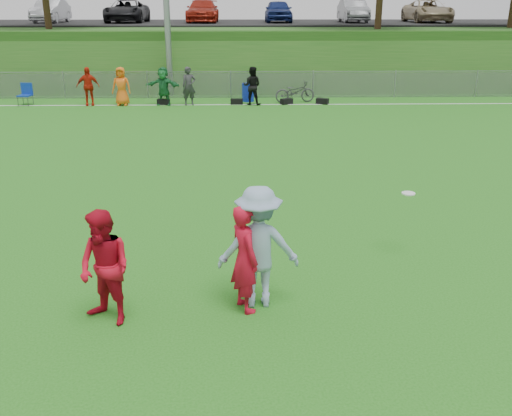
{
  "coord_description": "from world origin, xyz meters",
  "views": [
    {
      "loc": [
        0.55,
        -7.95,
        4.41
      ],
      "look_at": [
        0.75,
        0.5,
        1.35
      ],
      "focal_mm": 40.0,
      "sensor_mm": 36.0,
      "label": 1
    }
  ],
  "objects_px": {
    "frisbee": "(408,193)",
    "player_blue": "(258,247)",
    "player_red_left": "(245,258)",
    "player_red_center": "(105,268)",
    "recycling_bin": "(248,92)",
    "bicycle": "(295,92)"
  },
  "relations": [
    {
      "from": "frisbee",
      "to": "player_blue",
      "type": "bearing_deg",
      "value": -146.65
    },
    {
      "from": "player_red_left",
      "to": "frisbee",
      "type": "xyz_separation_m",
      "value": [
        2.96,
        1.95,
        0.34
      ]
    },
    {
      "from": "player_red_left",
      "to": "player_blue",
      "type": "xyz_separation_m",
      "value": [
        0.21,
        0.15,
        0.11
      ]
    },
    {
      "from": "frisbee",
      "to": "player_red_left",
      "type": "bearing_deg",
      "value": -146.52
    },
    {
      "from": "player_red_left",
      "to": "player_blue",
      "type": "relative_size",
      "value": 0.88
    },
    {
      "from": "player_red_left",
      "to": "player_blue",
      "type": "bearing_deg",
      "value": -80.22
    },
    {
      "from": "player_blue",
      "to": "frisbee",
      "type": "distance_m",
      "value": 3.3
    },
    {
      "from": "player_red_left",
      "to": "player_red_center",
      "type": "xyz_separation_m",
      "value": [
        -1.99,
        -0.33,
        0.02
      ]
    },
    {
      "from": "recycling_bin",
      "to": "bicycle",
      "type": "relative_size",
      "value": 0.45
    },
    {
      "from": "player_blue",
      "to": "recycling_bin",
      "type": "distance_m",
      "value": 19.08
    },
    {
      "from": "player_red_left",
      "to": "recycling_bin",
      "type": "bearing_deg",
      "value": -26.19
    },
    {
      "from": "recycling_bin",
      "to": "player_red_left",
      "type": "bearing_deg",
      "value": -90.77
    },
    {
      "from": "player_red_left",
      "to": "bicycle",
      "type": "xyz_separation_m",
      "value": [
        2.43,
        18.85,
        -0.35
      ]
    },
    {
      "from": "player_red_center",
      "to": "frisbee",
      "type": "distance_m",
      "value": 5.45
    },
    {
      "from": "player_red_left",
      "to": "bicycle",
      "type": "distance_m",
      "value": 19.01
    },
    {
      "from": "player_blue",
      "to": "bicycle",
      "type": "xyz_separation_m",
      "value": [
        2.22,
        18.71,
        -0.46
      ]
    },
    {
      "from": "player_blue",
      "to": "frisbee",
      "type": "xyz_separation_m",
      "value": [
        2.75,
        1.81,
        0.22
      ]
    },
    {
      "from": "player_red_left",
      "to": "recycling_bin",
      "type": "relative_size",
      "value": 2.02
    },
    {
      "from": "player_red_center",
      "to": "bicycle",
      "type": "relative_size",
      "value": 0.92
    },
    {
      "from": "player_red_center",
      "to": "recycling_bin",
      "type": "distance_m",
      "value": 19.68
    },
    {
      "from": "frisbee",
      "to": "recycling_bin",
      "type": "xyz_separation_m",
      "value": [
        -2.7,
        17.26,
        -0.76
      ]
    },
    {
      "from": "player_blue",
      "to": "recycling_bin",
      "type": "relative_size",
      "value": 2.29
    }
  ]
}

